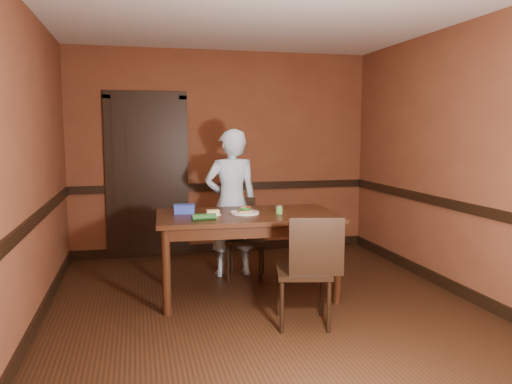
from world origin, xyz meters
name	(u,v)px	position (x,y,z in m)	size (l,w,h in m)	color
floor	(265,307)	(0.00, 0.00, 0.00)	(4.00, 4.50, 0.01)	black
ceiling	(265,10)	(0.00, 0.00, 2.70)	(4.00, 4.50, 0.01)	silver
wall_back	(223,153)	(0.00, 2.25, 1.35)	(4.00, 0.02, 2.70)	brown
wall_front	(385,194)	(0.00, -2.25, 1.35)	(4.00, 0.02, 2.70)	brown
wall_left	(27,168)	(-2.00, 0.00, 1.35)	(0.02, 4.50, 2.70)	brown
wall_right	(458,161)	(2.00, 0.00, 1.35)	(0.02, 4.50, 2.70)	brown
dado_back	(223,186)	(0.00, 2.23, 0.90)	(4.00, 0.03, 0.10)	black
dado_left	(32,222)	(-1.99, 0.00, 0.90)	(0.03, 4.50, 0.10)	black
dado_right	(455,205)	(1.99, 0.00, 0.90)	(0.03, 4.50, 0.10)	black
baseboard_back	(224,247)	(0.00, 2.23, 0.06)	(4.00, 0.03, 0.12)	black
baseboard_left	(38,320)	(-1.99, 0.00, 0.06)	(0.03, 4.50, 0.12)	black
baseboard_right	(451,286)	(1.99, 0.00, 0.06)	(0.03, 4.50, 0.12)	black
door	(147,174)	(-1.00, 2.22, 1.09)	(1.05, 0.07, 2.20)	black
dining_table	(247,254)	(-0.08, 0.40, 0.41)	(1.77, 0.99, 0.83)	black
chair_far	(246,238)	(0.04, 1.00, 0.45)	(0.42, 0.42, 0.89)	black
chair_near	(303,269)	(0.21, -0.46, 0.48)	(0.45, 0.45, 0.96)	black
person	(231,203)	(-0.10, 1.14, 0.83)	(0.61, 0.40, 1.67)	silver
sandwich_plate	(245,212)	(-0.10, 0.41, 0.85)	(0.29, 0.29, 0.07)	white
sauce_jar	(279,210)	(0.23, 0.32, 0.87)	(0.07, 0.07, 0.08)	#589646
cheese_saucer	(213,213)	(-0.42, 0.40, 0.85)	(0.16, 0.16, 0.05)	white
food_tub	(184,209)	(-0.68, 0.57, 0.87)	(0.22, 0.17, 0.09)	blue
wrapped_veg	(204,217)	(-0.55, 0.13, 0.86)	(0.06, 0.06, 0.22)	#17481A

